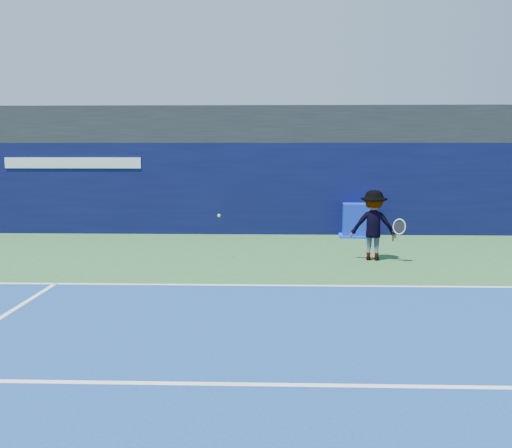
% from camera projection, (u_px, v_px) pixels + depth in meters
% --- Properties ---
extents(ground, '(80.00, 80.00, 0.00)m').
position_uv_depth(ground, '(299.00, 333.00, 8.87)').
color(ground, '#2C612E').
rests_on(ground, ground).
extents(baseline, '(24.00, 0.10, 0.01)m').
position_uv_depth(baseline, '(293.00, 286.00, 11.84)').
color(baseline, white).
rests_on(baseline, ground).
extents(service_line, '(24.00, 0.10, 0.01)m').
position_uv_depth(service_line, '(306.00, 385.00, 6.89)').
color(service_line, white).
rests_on(service_line, ground).
extents(stadium_band, '(36.00, 3.00, 1.20)m').
position_uv_depth(stadium_band, '(286.00, 126.00, 19.78)').
color(stadium_band, black).
rests_on(stadium_band, back_wall_assembly).
extents(back_wall_assembly, '(36.00, 1.03, 3.00)m').
position_uv_depth(back_wall_assembly, '(286.00, 188.00, 19.07)').
color(back_wall_assembly, '#090C35').
rests_on(back_wall_assembly, ground).
extents(equipment_cart, '(1.19, 1.19, 1.07)m').
position_uv_depth(equipment_cart, '(356.00, 221.00, 18.40)').
color(equipment_cart, '#0C21B0').
rests_on(equipment_cart, ground).
extents(tennis_player, '(1.38, 0.86, 1.78)m').
position_uv_depth(tennis_player, '(373.00, 225.00, 14.49)').
color(tennis_player, white).
rests_on(tennis_player, ground).
extents(tennis_ball, '(0.08, 0.08, 0.08)m').
position_uv_depth(tennis_ball, '(219.00, 216.00, 14.62)').
color(tennis_ball, '#DFF51B').
rests_on(tennis_ball, ground).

